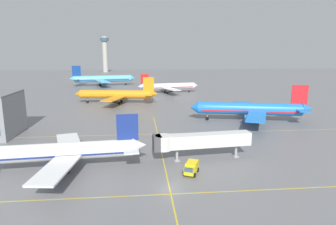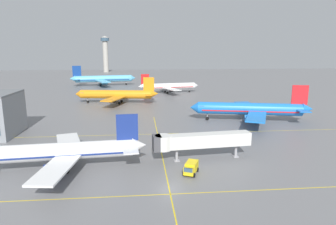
% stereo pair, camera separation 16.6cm
% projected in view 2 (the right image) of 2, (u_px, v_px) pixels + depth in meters
% --- Properties ---
extents(ground_plane, '(600.00, 600.00, 0.00)m').
position_uv_depth(ground_plane, '(169.00, 188.00, 48.58)').
color(ground_plane, slate).
extents(airliner_front_gate, '(32.92, 28.30, 10.23)m').
position_uv_depth(airliner_front_gate, '(61.00, 152.00, 55.71)').
color(airliner_front_gate, white).
rests_on(airliner_front_gate, ground).
extents(airliner_second_row, '(37.55, 31.90, 11.75)m').
position_uv_depth(airliner_second_row, '(251.00, 109.00, 93.25)').
color(airliner_second_row, blue).
rests_on(airliner_second_row, ground).
extents(airliner_third_row, '(35.60, 30.42, 11.07)m').
position_uv_depth(airliner_third_row, '(117.00, 94.00, 125.32)').
color(airliner_third_row, orange).
rests_on(airliner_third_row, ground).
extents(airliner_far_left_stand, '(32.57, 27.77, 10.14)m').
position_uv_depth(airliner_far_left_stand, '(169.00, 86.00, 155.53)').
color(airliner_far_left_stand, white).
rests_on(airliner_far_left_stand, ground).
extents(airliner_far_right_stand, '(40.76, 34.78, 12.69)m').
position_uv_depth(airliner_far_right_stand, '(103.00, 79.00, 187.23)').
color(airliner_far_right_stand, '#5BB7E5').
rests_on(airliner_far_right_stand, ground).
extents(taxiway_markings, '(112.72, 75.59, 0.01)m').
position_uv_depth(taxiway_markings, '(162.00, 156.00, 63.37)').
color(taxiway_markings, yellow).
rests_on(taxiway_markings, ground).
extents(service_truck_red_van, '(3.41, 4.50, 2.10)m').
position_uv_depth(service_truck_red_van, '(191.00, 168.00, 54.13)').
color(service_truck_red_van, yellow).
rests_on(service_truck_red_van, ground).
extents(jet_bridge, '(20.58, 4.80, 5.58)m').
position_uv_depth(jet_bridge, '(196.00, 141.00, 60.48)').
color(jet_bridge, silver).
rests_on(jet_bridge, ground).
extents(control_tower, '(8.82, 8.82, 35.91)m').
position_uv_depth(control_tower, '(105.00, 51.00, 298.24)').
color(control_tower, '#ADA89E').
rests_on(control_tower, ground).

